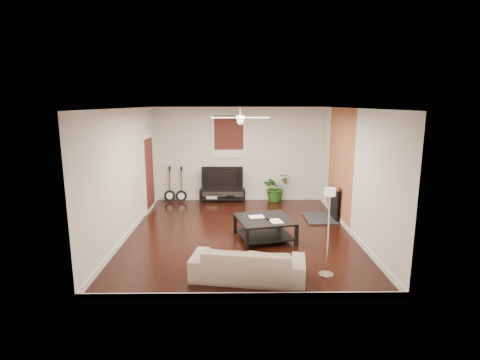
{
  "coord_description": "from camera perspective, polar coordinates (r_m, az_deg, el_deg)",
  "views": [
    {
      "loc": [
        -0.1,
        -8.17,
        2.91
      ],
      "look_at": [
        0.0,
        0.4,
        1.15
      ],
      "focal_mm": 28.14,
      "sensor_mm": 36.0,
      "label": 1
    }
  ],
  "objects": [
    {
      "name": "potted_plant",
      "position": [
        11.33,
        5.39,
        -1.09
      ],
      "size": [
        1.02,
        1.01,
        0.86
      ],
      "primitive_type": "imported",
      "rotation": [
        0.0,
        0.0,
        0.68
      ],
      "color": "#235C1A",
      "rests_on": "floor"
    },
    {
      "name": "coffee_table",
      "position": [
        8.23,
        3.72,
        -7.37
      ],
      "size": [
        1.35,
        1.35,
        0.47
      ],
      "primitive_type": "cube",
      "rotation": [
        0.0,
        0.0,
        0.23
      ],
      "color": "black",
      "rests_on": "floor"
    },
    {
      "name": "fireplace",
      "position": [
        9.76,
        13.0,
        -3.23
      ],
      "size": [
        0.8,
        1.1,
        0.92
      ],
      "primitive_type": "cube",
      "color": "black",
      "rests_on": "floor"
    },
    {
      "name": "sofa",
      "position": [
        6.45,
        1.2,
        -12.47
      ],
      "size": [
        1.99,
        1.03,
        0.55
      ],
      "primitive_type": "imported",
      "rotation": [
        0.0,
        0.0,
        2.99
      ],
      "color": "#C3AB92",
      "rests_on": "floor"
    },
    {
      "name": "brick_accent",
      "position": [
        9.64,
        14.92,
        2.21
      ],
      "size": [
        0.02,
        2.2,
        2.8
      ],
      "primitive_type": "cube",
      "color": "#B35E39",
      "rests_on": "floor"
    },
    {
      "name": "door_left",
      "position": [
        10.47,
        -13.7,
        2.15
      ],
      "size": [
        0.08,
        1.0,
        2.5
      ],
      "primitive_type": "cube",
      "color": "white",
      "rests_on": "wall_left"
    },
    {
      "name": "window_back",
      "position": [
        11.18,
        -1.71,
        6.67
      ],
      "size": [
        1.0,
        0.06,
        1.3
      ],
      "primitive_type": "cube",
      "color": "#401411",
      "rests_on": "wall_back"
    },
    {
      "name": "ceiling_fan",
      "position": [
        8.17,
        0.03,
        9.44
      ],
      "size": [
        1.24,
        1.24,
        0.32
      ],
      "primitive_type": null,
      "color": "white",
      "rests_on": "ceiling"
    },
    {
      "name": "guitar_right",
      "position": [
        11.26,
        -8.94,
        -0.71
      ],
      "size": [
        0.35,
        0.26,
        1.07
      ],
      "primitive_type": null,
      "rotation": [
        0.0,
        0.0,
        0.09
      ],
      "color": "black",
      "rests_on": "floor"
    },
    {
      "name": "tv_stand",
      "position": [
        11.29,
        -2.66,
        -2.35
      ],
      "size": [
        1.36,
        0.36,
        0.38
      ],
      "primitive_type": "cube",
      "color": "black",
      "rests_on": "floor"
    },
    {
      "name": "room",
      "position": [
        8.31,
        0.03,
        1.14
      ],
      "size": [
        5.01,
        6.01,
        2.81
      ],
      "color": "black",
      "rests_on": "ground"
    },
    {
      "name": "tv",
      "position": [
        11.19,
        -2.69,
        0.37
      ],
      "size": [
        1.22,
        0.16,
        0.7
      ],
      "primitive_type": "imported",
      "color": "black",
      "rests_on": "tv_stand"
    },
    {
      "name": "floor_lamp",
      "position": [
        6.54,
        13.21,
        -7.75
      ],
      "size": [
        0.29,
        0.29,
        1.55
      ],
      "primitive_type": null,
      "rotation": [
        0.0,
        0.0,
        -0.16
      ],
      "color": "silver",
      "rests_on": "floor"
    },
    {
      "name": "guitar_left",
      "position": [
        11.34,
        -10.67,
        -0.68
      ],
      "size": [
        0.34,
        0.24,
        1.07
      ],
      "primitive_type": null,
      "rotation": [
        0.0,
        0.0,
        -0.02
      ],
      "color": "black",
      "rests_on": "floor"
    }
  ]
}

